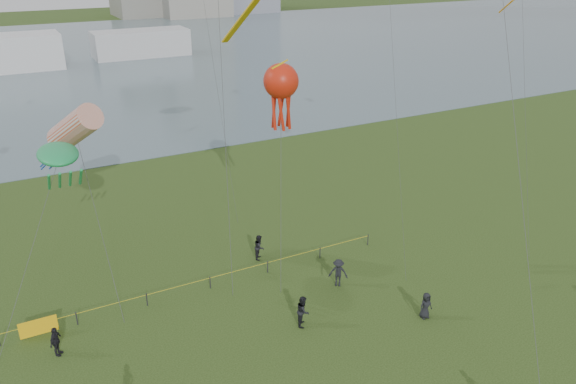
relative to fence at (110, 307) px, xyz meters
name	(u,v)px	position (x,y,z in m)	size (l,w,h in m)	color
lake	(65,61)	(8.97, 84.94, -0.53)	(400.00, 120.00, 0.08)	slate
pavilion_right	(141,43)	(22.97, 82.94, 1.95)	(18.00, 7.00, 5.00)	silver
fence	(110,307)	(0.00, 0.00, 0.00)	(24.07, 0.07, 1.05)	black
spectator_a	(303,311)	(9.48, -5.93, 0.37)	(0.90, 0.70, 1.86)	black
spectator_b	(338,273)	(13.38, -3.46, 0.38)	(1.21, 0.69, 1.87)	black
spectator_c	(56,341)	(-3.20, -2.18, 0.29)	(1.00, 0.41, 1.70)	black
spectator_d	(426,305)	(16.05, -8.63, 0.26)	(0.80, 0.52, 1.63)	black
spectator_g	(259,247)	(10.43, 1.92, 0.33)	(0.86, 0.67, 1.77)	black
kite_windsock	(75,128)	(0.38, 7.29, 8.74)	(4.21, 10.86, 11.18)	#3F3F42
kite_creature	(58,155)	(-1.09, 3.82, 8.36)	(6.17, 7.60, 9.35)	#3F3F42
kite_octopus	(281,83)	(11.45, 0.54, 11.81)	(2.70, 4.09, 13.51)	#3F3F42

